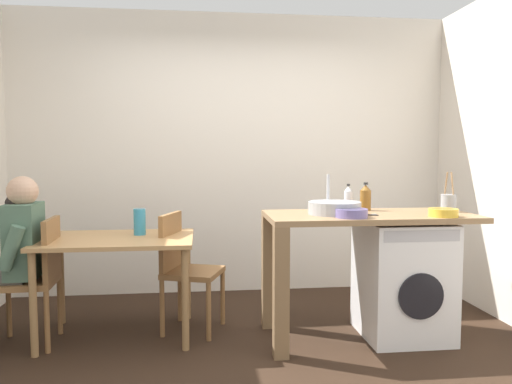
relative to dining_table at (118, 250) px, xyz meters
name	(u,v)px	position (x,y,z in m)	size (l,w,h in m)	color
ground_plane	(252,362)	(0.93, -0.59, -0.64)	(5.46, 5.46, 0.00)	black
wall_back	(233,154)	(0.93, 1.16, 0.71)	(4.60, 0.10, 2.70)	silver
dining_table	(118,250)	(0.00, 0.00, 0.00)	(1.10, 0.76, 0.74)	tan
chair_person_seat	(37,274)	(-0.55, -0.10, -0.14)	(0.42, 0.42, 0.90)	olive
chair_opposite	(184,265)	(0.48, 0.07, -0.14)	(0.51, 0.51, 0.90)	olive
seated_person	(12,252)	(-0.71, -0.10, 0.03)	(0.50, 0.52, 1.20)	#595651
kitchen_counter	(341,236)	(1.62, -0.24, 0.12)	(1.50, 0.68, 0.92)	olive
washing_machine	(403,279)	(2.09, -0.24, -0.21)	(0.60, 0.61, 0.86)	white
sink_basin	(334,208)	(1.57, -0.24, 0.32)	(0.38, 0.38, 0.09)	#9EA0A5
tap	(328,193)	(1.57, -0.06, 0.42)	(0.02, 0.02, 0.28)	#B2B2B7
bottle_tall_green	(348,198)	(1.76, 0.03, 0.37)	(0.06, 0.06, 0.20)	silver
bottle_squat_brown	(365,198)	(1.87, -0.03, 0.37)	(0.08, 0.08, 0.22)	brown
mixing_bowl	(351,213)	(1.63, -0.44, 0.31)	(0.22, 0.22, 0.06)	slate
utensil_crock	(448,202)	(2.46, -0.19, 0.35)	(0.11, 0.11, 0.30)	gray
colander	(443,212)	(2.28, -0.46, 0.31)	(0.20, 0.20, 0.06)	gold
vase	(140,222)	(0.15, 0.10, 0.20)	(0.09, 0.09, 0.20)	teal
scissors	(368,215)	(1.78, -0.34, 0.28)	(0.15, 0.06, 0.01)	#B2B2B7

